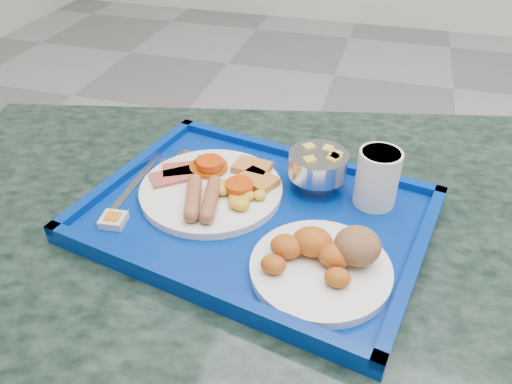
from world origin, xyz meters
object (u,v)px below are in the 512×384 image
tray (256,216)px  bread_plate (325,259)px  fruit_bowl (318,165)px  table (248,296)px  main_plate (215,188)px  juice_cup (378,176)px

tray → bread_plate: size_ratio=3.00×
bread_plate → fruit_bowl: bearing=103.5°
table → fruit_bowl: 0.27m
main_plate → juice_cup: size_ratio=2.51×
table → fruit_bowl: size_ratio=13.13×
main_plate → fruit_bowl: bearing=22.4°
table → juice_cup: (0.19, 0.08, 0.24)m
main_plate → juice_cup: 0.25m
table → bread_plate: 0.27m
table → tray: (0.02, -0.00, 0.19)m
tray → juice_cup: juice_cup is taller
fruit_bowl → juice_cup: 0.09m
tray → fruit_bowl: (0.08, 0.09, 0.05)m
main_plate → bread_plate: 0.23m
tray → juice_cup: size_ratio=6.18×
tray → juice_cup: (0.17, 0.08, 0.06)m
bread_plate → juice_cup: bearing=73.9°
juice_cup → table: bearing=-157.8°
tray → juice_cup: 0.19m
tray → bread_plate: (0.12, -0.09, 0.03)m
main_plate → bread_plate: (0.20, -0.12, 0.01)m
bread_plate → main_plate: bearing=148.6°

